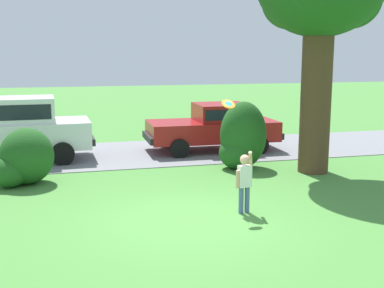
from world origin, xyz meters
The scene contains 8 objects.
ground_plane centered at (0.00, 0.00, 0.00)m, with size 80.00×80.00×0.00m, color #478438.
driveway_strip centered at (0.00, 6.75, 0.01)m, with size 28.00×4.40×0.02m, color slate.
shrub_near_tree centered at (-3.32, 3.65, 0.64)m, with size 1.49×1.35×1.40m.
shrub_centre_left centered at (2.50, 4.00, 0.82)m, with size 1.37×1.16×1.88m.
parked_sedan centered at (2.52, 6.62, 0.85)m, with size 4.43×2.15×1.56m.
parked_suv centered at (-3.81, 6.47, 1.08)m, with size 4.75×2.21×1.92m.
child_thrower centered at (1.15, 0.16, 0.72)m, with size 0.43×0.31×1.29m.
frisbee centered at (0.90, 0.49, 2.20)m, with size 0.30×0.25×0.19m.
Camera 1 is at (-2.35, -9.07, 3.23)m, focal length 46.94 mm.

